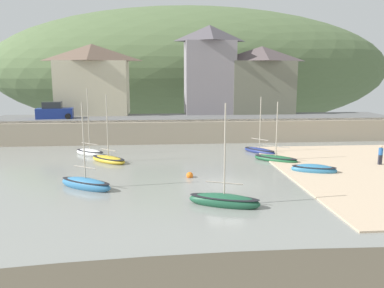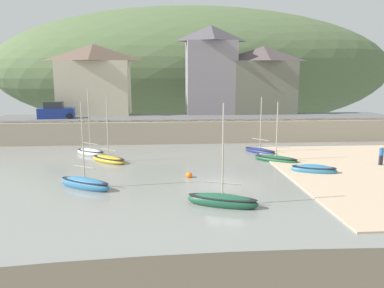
{
  "view_description": "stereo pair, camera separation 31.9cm",
  "coord_description": "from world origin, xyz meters",
  "px_view_note": "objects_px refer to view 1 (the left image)",
  "views": [
    {
      "loc": [
        -4.54,
        -25.9,
        7.55
      ],
      "look_at": [
        -1.71,
        6.79,
        1.63
      ],
      "focal_mm": 36.49,
      "sensor_mm": 36.0,
      "label": 1
    },
    {
      "loc": [
        -4.22,
        -25.92,
        7.55
      ],
      "look_at": [
        -1.71,
        6.79,
        1.63
      ],
      "focal_mm": 36.49,
      "sensor_mm": 36.0,
      "label": 2
    }
  ],
  "objects_px": {
    "sailboat_blue_trim": "(314,169)",
    "fishing_boat_green": "(259,150)",
    "parked_car_near_slipway": "(54,112)",
    "waterfront_building_left": "(93,79)",
    "waterfront_building_right": "(261,79)",
    "waterfront_building_centre": "(209,69)",
    "person_near_water": "(381,154)",
    "rowboat_small_beached": "(109,159)",
    "dinghy_open_wooden": "(86,184)",
    "mooring_buoy": "(190,175)",
    "sailboat_white_hull": "(90,152)",
    "sailboat_far_left": "(224,200)",
    "motorboat_with_cabin": "(276,158)"
  },
  "relations": [
    {
      "from": "waterfront_building_left",
      "to": "mooring_buoy",
      "type": "relative_size",
      "value": 18.09
    },
    {
      "from": "sailboat_white_hull",
      "to": "sailboat_far_left",
      "type": "relative_size",
      "value": 1.04
    },
    {
      "from": "parked_car_near_slipway",
      "to": "fishing_boat_green",
      "type": "bearing_deg",
      "value": -31.55
    },
    {
      "from": "rowboat_small_beached",
      "to": "mooring_buoy",
      "type": "height_order",
      "value": "rowboat_small_beached"
    },
    {
      "from": "fishing_boat_green",
      "to": "mooring_buoy",
      "type": "relative_size",
      "value": 10.99
    },
    {
      "from": "sailboat_far_left",
      "to": "fishing_boat_green",
      "type": "height_order",
      "value": "sailboat_far_left"
    },
    {
      "from": "waterfront_building_centre",
      "to": "mooring_buoy",
      "type": "bearing_deg",
      "value": -100.84
    },
    {
      "from": "dinghy_open_wooden",
      "to": "motorboat_with_cabin",
      "type": "bearing_deg",
      "value": 57.64
    },
    {
      "from": "rowboat_small_beached",
      "to": "sailboat_white_hull",
      "type": "distance_m",
      "value": 3.76
    },
    {
      "from": "dinghy_open_wooden",
      "to": "person_near_water",
      "type": "relative_size",
      "value": 3.67
    },
    {
      "from": "rowboat_small_beached",
      "to": "person_near_water",
      "type": "distance_m",
      "value": 22.98
    },
    {
      "from": "waterfront_building_centre",
      "to": "person_near_water",
      "type": "xyz_separation_m",
      "value": [
        11.64,
        -20.89,
        -7.14
      ]
    },
    {
      "from": "motorboat_with_cabin",
      "to": "waterfront_building_right",
      "type": "bearing_deg",
      "value": 118.41
    },
    {
      "from": "motorboat_with_cabin",
      "to": "person_near_water",
      "type": "relative_size",
      "value": 3.29
    },
    {
      "from": "waterfront_building_centre",
      "to": "waterfront_building_right",
      "type": "height_order",
      "value": "waterfront_building_centre"
    },
    {
      "from": "dinghy_open_wooden",
      "to": "person_near_water",
      "type": "height_order",
      "value": "dinghy_open_wooden"
    },
    {
      "from": "parked_car_near_slipway",
      "to": "waterfront_building_centre",
      "type": "bearing_deg",
      "value": 6.97
    },
    {
      "from": "mooring_buoy",
      "to": "sailboat_white_hull",
      "type": "bearing_deg",
      "value": 134.6
    },
    {
      "from": "sailboat_white_hull",
      "to": "waterfront_building_right",
      "type": "bearing_deg",
      "value": 74.0
    },
    {
      "from": "waterfront_building_centre",
      "to": "dinghy_open_wooden",
      "type": "relative_size",
      "value": 1.9
    },
    {
      "from": "waterfront_building_left",
      "to": "waterfront_building_right",
      "type": "distance_m",
      "value": 21.83
    },
    {
      "from": "person_near_water",
      "to": "mooring_buoy",
      "type": "bearing_deg",
      "value": -171.63
    },
    {
      "from": "sailboat_blue_trim",
      "to": "waterfront_building_right",
      "type": "bearing_deg",
      "value": 106.5
    },
    {
      "from": "waterfront_building_right",
      "to": "sailboat_far_left",
      "type": "bearing_deg",
      "value": -108.38
    },
    {
      "from": "sailboat_far_left",
      "to": "fishing_boat_green",
      "type": "relative_size",
      "value": 1.11
    },
    {
      "from": "sailboat_blue_trim",
      "to": "fishing_boat_green",
      "type": "bearing_deg",
      "value": 126.12
    },
    {
      "from": "sailboat_far_left",
      "to": "sailboat_blue_trim",
      "type": "bearing_deg",
      "value": 62.47
    },
    {
      "from": "sailboat_blue_trim",
      "to": "mooring_buoy",
      "type": "xyz_separation_m",
      "value": [
        -9.69,
        -0.56,
        -0.12
      ]
    },
    {
      "from": "rowboat_small_beached",
      "to": "parked_car_near_slipway",
      "type": "height_order",
      "value": "rowboat_small_beached"
    },
    {
      "from": "waterfront_building_right",
      "to": "waterfront_building_centre",
      "type": "bearing_deg",
      "value": 180.0
    },
    {
      "from": "dinghy_open_wooden",
      "to": "fishing_boat_green",
      "type": "bearing_deg",
      "value": 69.03
    },
    {
      "from": "waterfront_building_right",
      "to": "sailboat_white_hull",
      "type": "distance_m",
      "value": 25.56
    },
    {
      "from": "sailboat_blue_trim",
      "to": "fishing_boat_green",
      "type": "height_order",
      "value": "fishing_boat_green"
    },
    {
      "from": "waterfront_building_right",
      "to": "person_near_water",
      "type": "relative_size",
      "value": 5.36
    },
    {
      "from": "waterfront_building_left",
      "to": "dinghy_open_wooden",
      "type": "relative_size",
      "value": 1.53
    },
    {
      "from": "waterfront_building_centre",
      "to": "dinghy_open_wooden",
      "type": "xyz_separation_m",
      "value": [
        -11.6,
        -25.46,
        -7.82
      ]
    },
    {
      "from": "waterfront_building_centre",
      "to": "sailboat_blue_trim",
      "type": "height_order",
      "value": "waterfront_building_centre"
    },
    {
      "from": "waterfront_building_centre",
      "to": "rowboat_small_beached",
      "type": "distance_m",
      "value": 22.18
    },
    {
      "from": "motorboat_with_cabin",
      "to": "waterfront_building_left",
      "type": "bearing_deg",
      "value": 173.84
    },
    {
      "from": "waterfront_building_left",
      "to": "rowboat_small_beached",
      "type": "distance_m",
      "value": 19.14
    },
    {
      "from": "person_near_water",
      "to": "mooring_buoy",
      "type": "xyz_separation_m",
      "value": [
        -16.09,
        -2.37,
        -0.83
      ]
    },
    {
      "from": "waterfront_building_right",
      "to": "sailboat_blue_trim",
      "type": "bearing_deg",
      "value": -94.16
    },
    {
      "from": "waterfront_building_centre",
      "to": "sailboat_blue_trim",
      "type": "relative_size",
      "value": 3.09
    },
    {
      "from": "waterfront_building_left",
      "to": "parked_car_near_slipway",
      "type": "distance_m",
      "value": 6.98
    },
    {
      "from": "motorboat_with_cabin",
      "to": "person_near_water",
      "type": "height_order",
      "value": "motorboat_with_cabin"
    },
    {
      "from": "person_near_water",
      "to": "waterfront_building_right",
      "type": "bearing_deg",
      "value": 102.82
    },
    {
      "from": "sailboat_white_hull",
      "to": "fishing_boat_green",
      "type": "height_order",
      "value": "sailboat_white_hull"
    },
    {
      "from": "sailboat_blue_trim",
      "to": "rowboat_small_beached",
      "type": "relative_size",
      "value": 0.61
    },
    {
      "from": "dinghy_open_wooden",
      "to": "fishing_boat_green",
      "type": "xyz_separation_m",
      "value": [
        14.63,
        10.75,
        -0.08
      ]
    },
    {
      "from": "sailboat_white_hull",
      "to": "mooring_buoy",
      "type": "xyz_separation_m",
      "value": [
        8.73,
        -8.85,
        -0.12
      ]
    }
  ]
}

